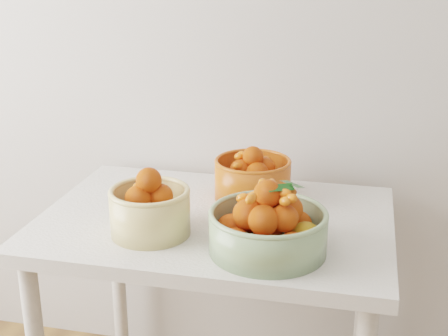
{
  "coord_description": "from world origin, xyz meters",
  "views": [
    {
      "loc": [
        0.23,
        0.0,
        1.47
      ],
      "look_at": [
        -0.13,
        1.55,
        0.92
      ],
      "focal_mm": 50.0,
      "sensor_mm": 36.0,
      "label": 1
    }
  ],
  "objects_px": {
    "bowl_green": "(268,227)",
    "bowl_orange": "(253,178)",
    "table": "(216,247)",
    "bowl_cream": "(150,209)"
  },
  "relations": [
    {
      "from": "table",
      "to": "bowl_green",
      "type": "relative_size",
      "value": 2.83
    },
    {
      "from": "table",
      "to": "bowl_orange",
      "type": "height_order",
      "value": "bowl_orange"
    },
    {
      "from": "table",
      "to": "bowl_green",
      "type": "bearing_deg",
      "value": -45.02
    },
    {
      "from": "bowl_orange",
      "to": "bowl_cream",
      "type": "bearing_deg",
      "value": -125.28
    },
    {
      "from": "table",
      "to": "bowl_orange",
      "type": "distance_m",
      "value": 0.24
    },
    {
      "from": "bowl_cream",
      "to": "bowl_orange",
      "type": "height_order",
      "value": "bowl_cream"
    },
    {
      "from": "bowl_green",
      "to": "bowl_orange",
      "type": "bearing_deg",
      "value": 106.72
    },
    {
      "from": "table",
      "to": "bowl_cream",
      "type": "bearing_deg",
      "value": -134.22
    },
    {
      "from": "bowl_green",
      "to": "bowl_orange",
      "type": "xyz_separation_m",
      "value": [
        -0.1,
        0.35,
        -0.0
      ]
    },
    {
      "from": "bowl_green",
      "to": "bowl_orange",
      "type": "distance_m",
      "value": 0.36
    }
  ]
}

